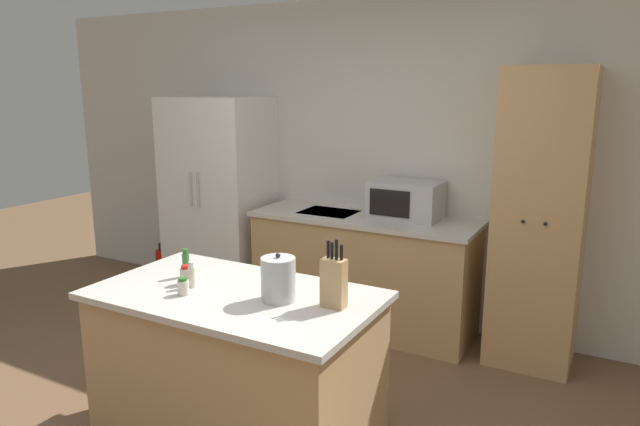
{
  "coord_description": "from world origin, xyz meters",
  "views": [
    {
      "loc": [
        1.67,
        -1.98,
        1.91
      ],
      "look_at": [
        -0.17,
        1.4,
        1.05
      ],
      "focal_mm": 32.0,
      "sensor_mm": 36.0,
      "label": 1
    }
  ],
  "objects_px": {
    "knife_block": "(334,282)",
    "microwave": "(406,200)",
    "spice_bottle_short_red": "(186,275)",
    "spice_bottle_amber_oil": "(186,264)",
    "spice_bottle_tall_dark": "(192,275)",
    "pantry_cabinet": "(540,220)",
    "kettle": "(278,279)",
    "spice_bottle_green_herb": "(183,287)",
    "refrigerator": "(219,200)",
    "fire_extinguisher": "(163,270)"
  },
  "relations": [
    {
      "from": "refrigerator",
      "to": "fire_extinguisher",
      "type": "height_order",
      "value": "refrigerator"
    },
    {
      "from": "spice_bottle_short_red",
      "to": "spice_bottle_amber_oil",
      "type": "bearing_deg",
      "value": 131.09
    },
    {
      "from": "microwave",
      "to": "knife_block",
      "type": "xyz_separation_m",
      "value": [
        0.31,
        -1.8,
        -0.05
      ]
    },
    {
      "from": "spice_bottle_tall_dark",
      "to": "fire_extinguisher",
      "type": "xyz_separation_m",
      "value": [
        -1.84,
        1.65,
        -0.74
      ]
    },
    {
      "from": "microwave",
      "to": "spice_bottle_green_herb",
      "type": "height_order",
      "value": "microwave"
    },
    {
      "from": "spice_bottle_short_red",
      "to": "microwave",
      "type": "bearing_deg",
      "value": 74.34
    },
    {
      "from": "microwave",
      "to": "kettle",
      "type": "bearing_deg",
      "value": -89.15
    },
    {
      "from": "microwave",
      "to": "spice_bottle_short_red",
      "type": "distance_m",
      "value": 1.97
    },
    {
      "from": "refrigerator",
      "to": "microwave",
      "type": "height_order",
      "value": "refrigerator"
    },
    {
      "from": "refrigerator",
      "to": "spice_bottle_short_red",
      "type": "distance_m",
      "value": 2.15
    },
    {
      "from": "spice_bottle_tall_dark",
      "to": "spice_bottle_amber_oil",
      "type": "bearing_deg",
      "value": 140.83
    },
    {
      "from": "pantry_cabinet",
      "to": "kettle",
      "type": "xyz_separation_m",
      "value": [
        -0.96,
        -1.8,
        -0.03
      ]
    },
    {
      "from": "kettle",
      "to": "pantry_cabinet",
      "type": "bearing_deg",
      "value": 62.0
    },
    {
      "from": "microwave",
      "to": "spice_bottle_tall_dark",
      "type": "xyz_separation_m",
      "value": [
        -0.47,
        -1.92,
        -0.11
      ]
    },
    {
      "from": "pantry_cabinet",
      "to": "microwave",
      "type": "xyz_separation_m",
      "value": [
        -0.98,
        0.06,
        0.04
      ]
    },
    {
      "from": "pantry_cabinet",
      "to": "refrigerator",
      "type": "bearing_deg",
      "value": -178.98
    },
    {
      "from": "kettle",
      "to": "fire_extinguisher",
      "type": "distance_m",
      "value": 2.93
    },
    {
      "from": "pantry_cabinet",
      "to": "spice_bottle_amber_oil",
      "type": "bearing_deg",
      "value": -132.46
    },
    {
      "from": "spice_bottle_tall_dark",
      "to": "spice_bottle_short_red",
      "type": "relative_size",
      "value": 1.33
    },
    {
      "from": "spice_bottle_short_red",
      "to": "spice_bottle_green_herb",
      "type": "xyz_separation_m",
      "value": [
        0.09,
        -0.13,
        -0.01
      ]
    },
    {
      "from": "spice_bottle_short_red",
      "to": "refrigerator",
      "type": "bearing_deg",
      "value": 123.83
    },
    {
      "from": "spice_bottle_short_red",
      "to": "spice_bottle_green_herb",
      "type": "distance_m",
      "value": 0.16
    },
    {
      "from": "knife_block",
      "to": "kettle",
      "type": "relative_size",
      "value": 1.39
    },
    {
      "from": "microwave",
      "to": "knife_block",
      "type": "distance_m",
      "value": 1.83
    },
    {
      "from": "spice_bottle_amber_oil",
      "to": "kettle",
      "type": "bearing_deg",
      "value": -4.82
    },
    {
      "from": "spice_bottle_green_herb",
      "to": "knife_block",
      "type": "bearing_deg",
      "value": 16.32
    },
    {
      "from": "microwave",
      "to": "kettle",
      "type": "relative_size",
      "value": 2.18
    },
    {
      "from": "refrigerator",
      "to": "spice_bottle_short_red",
      "type": "xyz_separation_m",
      "value": [
        1.2,
        -1.79,
        0.02
      ]
    },
    {
      "from": "refrigerator",
      "to": "fire_extinguisher",
      "type": "bearing_deg",
      "value": -164.58
    },
    {
      "from": "spice_bottle_amber_oil",
      "to": "pantry_cabinet",
      "type": "bearing_deg",
      "value": 47.54
    },
    {
      "from": "spice_bottle_amber_oil",
      "to": "fire_extinguisher",
      "type": "relative_size",
      "value": 0.34
    },
    {
      "from": "pantry_cabinet",
      "to": "spice_bottle_green_herb",
      "type": "xyz_separation_m",
      "value": [
        -1.42,
        -1.96,
        -0.1
      ]
    },
    {
      "from": "spice_bottle_tall_dark",
      "to": "spice_bottle_green_herb",
      "type": "bearing_deg",
      "value": -72.14
    },
    {
      "from": "spice_bottle_amber_oil",
      "to": "fire_extinguisher",
      "type": "xyz_separation_m",
      "value": [
        -1.7,
        1.53,
        -0.75
      ]
    },
    {
      "from": "fire_extinguisher",
      "to": "knife_block",
      "type": "bearing_deg",
      "value": -30.39
    },
    {
      "from": "pantry_cabinet",
      "to": "knife_block",
      "type": "height_order",
      "value": "pantry_cabinet"
    },
    {
      "from": "spice_bottle_short_red",
      "to": "kettle",
      "type": "xyz_separation_m",
      "value": [
        0.56,
        0.04,
        0.06
      ]
    },
    {
      "from": "spice_bottle_short_red",
      "to": "kettle",
      "type": "relative_size",
      "value": 0.43
    },
    {
      "from": "knife_block",
      "to": "spice_bottle_green_herb",
      "type": "distance_m",
      "value": 0.78
    },
    {
      "from": "knife_block",
      "to": "microwave",
      "type": "bearing_deg",
      "value": 99.64
    },
    {
      "from": "pantry_cabinet",
      "to": "spice_bottle_amber_oil",
      "type": "xyz_separation_m",
      "value": [
        -1.59,
        -1.74,
        -0.06
      ]
    },
    {
      "from": "knife_block",
      "to": "spice_bottle_amber_oil",
      "type": "bearing_deg",
      "value": 179.83
    },
    {
      "from": "refrigerator",
      "to": "knife_block",
      "type": "bearing_deg",
      "value": -39.83
    },
    {
      "from": "fire_extinguisher",
      "to": "spice_bottle_short_red",
      "type": "bearing_deg",
      "value": -42.39
    },
    {
      "from": "microwave",
      "to": "spice_bottle_tall_dark",
      "type": "distance_m",
      "value": 1.98
    },
    {
      "from": "refrigerator",
      "to": "spice_bottle_green_herb",
      "type": "distance_m",
      "value": 2.31
    },
    {
      "from": "refrigerator",
      "to": "fire_extinguisher",
      "type": "xyz_separation_m",
      "value": [
        -0.58,
        -0.16,
        -0.7
      ]
    },
    {
      "from": "spice_bottle_green_herb",
      "to": "fire_extinguisher",
      "type": "bearing_deg",
      "value": 136.93
    },
    {
      "from": "pantry_cabinet",
      "to": "knife_block",
      "type": "xyz_separation_m",
      "value": [
        -0.68,
        -1.75,
        -0.01
      ]
    },
    {
      "from": "refrigerator",
      "to": "kettle",
      "type": "xyz_separation_m",
      "value": [
        1.76,
        -1.75,
        0.08
      ]
    }
  ]
}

